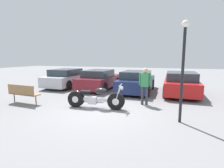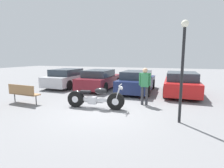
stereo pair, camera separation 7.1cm
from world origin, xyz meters
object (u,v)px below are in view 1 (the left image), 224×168
at_px(lamp_post, 183,60).
at_px(park_bench, 23,92).
at_px(person_standing, 145,83).
at_px(motorcycle, 95,98).
at_px(parked_car_navy, 137,82).
at_px(parked_car_red, 181,84).
at_px(parked_car_maroon, 99,80).
at_px(parked_car_silver, 67,78).

bearing_deg(lamp_post, park_bench, 178.83).
xyz_separation_m(park_bench, person_standing, (5.26, 1.66, 0.44)).
height_order(motorcycle, parked_car_navy, parked_car_navy).
relative_size(parked_car_navy, parked_car_red, 1.00).
height_order(parked_car_maroon, parked_car_red, same).
distance_m(parked_car_silver, person_standing, 6.83).
bearing_deg(parked_car_silver, lamp_post, -33.67).
distance_m(motorcycle, parked_car_red, 5.46).
height_order(parked_car_maroon, person_standing, person_standing).
bearing_deg(park_bench, parked_car_navy, 46.55).
xyz_separation_m(parked_car_silver, parked_car_navy, (5.12, -0.24, 0.00)).
height_order(motorcycle, parked_car_silver, parked_car_silver).
xyz_separation_m(parked_car_navy, person_standing, (0.91, -2.93, 0.36)).
relative_size(motorcycle, parked_car_navy, 0.60).
distance_m(parked_car_navy, parked_car_red, 2.56).
bearing_deg(parked_car_maroon, park_bench, -110.68).
xyz_separation_m(motorcycle, parked_car_red, (3.53, 4.17, 0.20)).
bearing_deg(parked_car_navy, person_standing, -72.69).
bearing_deg(parked_car_red, person_standing, -119.07).
height_order(motorcycle, parked_car_red, parked_car_red).
relative_size(park_bench, lamp_post, 0.50).
xyz_separation_m(parked_car_maroon, person_standing, (3.47, -3.08, 0.36)).
distance_m(motorcycle, lamp_post, 3.72).
height_order(lamp_post, person_standing, lamp_post).
relative_size(motorcycle, parked_car_maroon, 0.60).
xyz_separation_m(parked_car_silver, lamp_post, (7.46, -4.97, 1.40)).
height_order(parked_car_silver, park_bench, parked_car_silver).
bearing_deg(parked_car_maroon, lamp_post, -44.85).
xyz_separation_m(motorcycle, park_bench, (-3.38, -0.45, 0.12)).
xyz_separation_m(motorcycle, person_standing, (1.88, 1.21, 0.56)).
distance_m(park_bench, lamp_post, 6.85).
distance_m(motorcycle, parked_car_maroon, 4.58).
distance_m(parked_car_red, person_standing, 3.41).
height_order(parked_car_navy, person_standing, person_standing).
height_order(parked_car_silver, parked_car_navy, same).
relative_size(parked_car_silver, person_standing, 2.47).
relative_size(motorcycle, parked_car_silver, 0.60).
relative_size(parked_car_silver, park_bench, 2.54).
bearing_deg(park_bench, motorcycle, 7.50).
height_order(parked_car_navy, park_bench, parked_car_navy).
bearing_deg(motorcycle, parked_car_navy, 76.89).
bearing_deg(motorcycle, lamp_post, -10.00).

